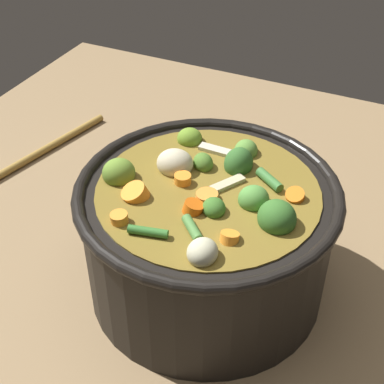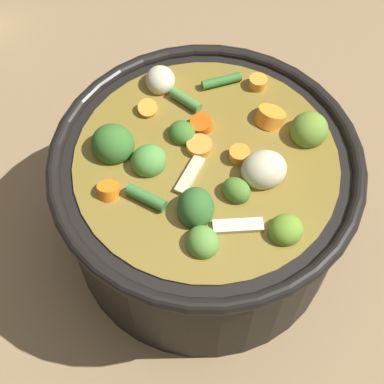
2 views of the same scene
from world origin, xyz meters
TOP-DOWN VIEW (x-y plane):
  - ground_plane at (0.00, 0.00)m, footprint 1.10×1.10m
  - cooking_pot at (0.00, -0.00)m, footprint 0.29×0.29m
  - wooden_spoon at (0.27, -0.14)m, footprint 0.20×0.24m

SIDE VIEW (x-z plane):
  - ground_plane at x=0.00m, z-range 0.00..0.00m
  - wooden_spoon at x=0.27m, z-range 0.00..0.01m
  - cooking_pot at x=0.00m, z-range -0.01..0.17m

